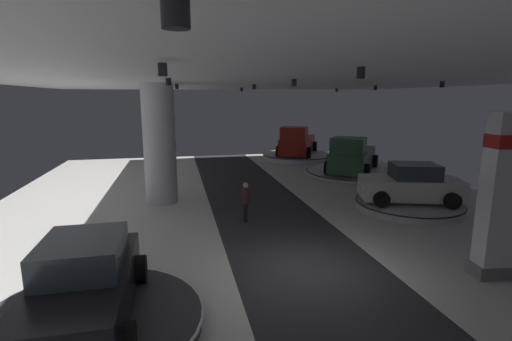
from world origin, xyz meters
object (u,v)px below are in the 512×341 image
at_px(pickup_truck_deep_right, 297,143).
at_px(visitor_walking_near, 246,199).
at_px(pickup_truck_far_right, 352,157).
at_px(display_platform_far_right, 352,172).
at_px(display_platform_deep_right, 297,156).
at_px(display_platform_near_left, 88,325).
at_px(display_car_near_left, 84,285).
at_px(display_car_mid_right, 411,185).
at_px(column_left, 160,144).
at_px(display_platform_mid_right, 408,205).
at_px(brand_sign_pylon, 504,195).

bearing_deg(pickup_truck_deep_right, visitor_walking_near, -115.88).
bearing_deg(pickup_truck_far_right, display_platform_far_right, 53.12).
xyz_separation_m(pickup_truck_far_right, visitor_walking_near, (-8.27, -7.41, -0.26)).
relative_size(display_platform_deep_right, pickup_truck_deep_right, 1.00).
distance_m(display_platform_near_left, display_platform_far_right, 19.14).
height_order(display_platform_near_left, display_car_near_left, display_car_near_left).
bearing_deg(display_platform_deep_right, display_car_mid_right, -88.45).
xyz_separation_m(column_left, display_car_near_left, (-1.21, -9.95, -1.66)).
distance_m(column_left, display_car_near_left, 10.16).
bearing_deg(display_car_mid_right, display_platform_far_right, 82.06).
distance_m(column_left, visitor_walking_near, 5.27).
distance_m(display_platform_mid_right, pickup_truck_far_right, 7.42).
bearing_deg(display_car_mid_right, column_left, 161.87).
bearing_deg(display_platform_far_right, visitor_walking_near, -137.81).
height_order(column_left, display_car_mid_right, column_left).
bearing_deg(display_platform_near_left, brand_sign_pylon, 2.02).
xyz_separation_m(column_left, visitor_walking_near, (3.35, -3.63, -1.84)).
height_order(display_platform_far_right, pickup_truck_deep_right, pickup_truck_deep_right).
height_order(display_platform_mid_right, display_car_near_left, display_car_near_left).
bearing_deg(pickup_truck_far_right, display_platform_mid_right, -96.97).
xyz_separation_m(display_platform_near_left, display_platform_far_right, (13.02, 14.03, -0.05)).
bearing_deg(display_platform_deep_right, display_platform_near_left, -119.11).
xyz_separation_m(brand_sign_pylon, pickup_truck_far_right, (2.39, 13.40, -1.15)).
bearing_deg(display_platform_near_left, display_platform_far_right, 47.13).
relative_size(column_left, pickup_truck_deep_right, 0.97).
bearing_deg(pickup_truck_deep_right, column_left, -134.13).
distance_m(display_platform_mid_right, display_platform_near_left, 13.58).
xyz_separation_m(brand_sign_pylon, visitor_walking_near, (-5.88, 5.99, -1.41)).
height_order(display_platform_mid_right, display_car_mid_right, display_car_mid_right).
height_order(brand_sign_pylon, display_car_mid_right, brand_sign_pylon).
bearing_deg(display_platform_deep_right, display_platform_mid_right, -88.57).
xyz_separation_m(column_left, display_platform_deep_right, (10.37, 10.82, -2.54)).
xyz_separation_m(brand_sign_pylon, pickup_truck_deep_right, (0.99, 20.15, -1.01)).
bearing_deg(pickup_truck_far_right, display_platform_deep_right, 100.08).
bearing_deg(display_platform_far_right, display_car_mid_right, -97.94).
xyz_separation_m(display_car_near_left, pickup_truck_deep_right, (11.43, 20.48, 0.22)).
bearing_deg(visitor_walking_near, display_platform_near_left, -125.65).
xyz_separation_m(display_platform_far_right, visitor_walking_near, (-8.46, -7.67, 0.78)).
relative_size(column_left, display_car_mid_right, 1.21).
height_order(pickup_truck_far_right, display_platform_deep_right, pickup_truck_far_right).
distance_m(display_platform_near_left, visitor_walking_near, 7.85).
relative_size(display_car_near_left, pickup_truck_far_right, 0.77).
height_order(display_car_mid_right, visitor_walking_near, display_car_mid_right).
bearing_deg(pickup_truck_deep_right, display_platform_far_right, -76.19).
xyz_separation_m(display_platform_mid_right, pickup_truck_deep_right, (-0.51, 14.04, 1.13)).
height_order(display_platform_near_left, pickup_truck_deep_right, pickup_truck_deep_right).
relative_size(column_left, visitor_walking_near, 3.46).
relative_size(column_left, display_car_near_left, 1.29).
xyz_separation_m(brand_sign_pylon, display_platform_far_right, (2.59, 13.66, -2.19)).
bearing_deg(column_left, display_car_near_left, -96.93).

